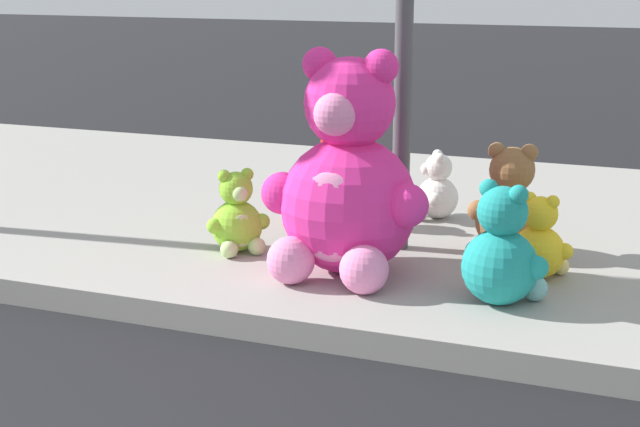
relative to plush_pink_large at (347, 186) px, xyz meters
The scene contains 8 objects.
sidewalk 1.73m from the plush_pink_large, 121.43° to the left, with size 28.00×4.40×0.15m, color #9E9B93.
plush_pink_large is the anchor object (origin of this frame).
plush_red 1.11m from the plush_pink_large, 115.28° to the left, with size 0.43×0.43×0.60m.
plush_white 1.42m from the plush_pink_large, 82.32° to the left, with size 0.34×0.35×0.48m.
plush_yellow 1.15m from the plush_pink_large, 16.87° to the left, with size 0.37×0.35×0.49m.
plush_teal 0.98m from the plush_pink_large, 10.57° to the right, with size 0.47×0.47×0.66m.
plush_brown 1.13m from the plush_pink_large, 42.53° to the left, with size 0.53×0.47×0.69m.
plush_lime 0.84m from the plush_pink_large, 168.45° to the left, with size 0.37×0.37×0.52m.
Camera 1 is at (2.54, -1.05, 1.88)m, focal length 52.35 mm.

